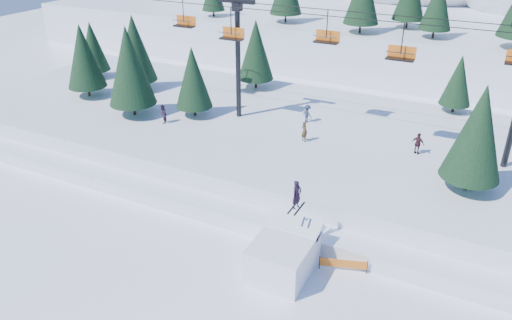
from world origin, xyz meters
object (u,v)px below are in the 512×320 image
at_px(banner_near, 343,264).
at_px(jump_kicker, 284,254).
at_px(banner_far, 405,263).
at_px(chairlift, 365,56).

bearing_deg(banner_near, jump_kicker, -153.70).
relative_size(banner_near, banner_far, 0.98).
xyz_separation_m(chairlift, banner_near, (3.42, -13.69, -8.78)).
xyz_separation_m(jump_kicker, banner_near, (3.19, 1.58, -0.69)).
bearing_deg(banner_far, chairlift, 119.15).
distance_m(banner_near, banner_far, 3.68).
height_order(jump_kicker, banner_far, jump_kicker).
bearing_deg(jump_kicker, banner_far, 27.32).
relative_size(chairlift, banner_far, 16.57).
distance_m(jump_kicker, banner_far, 7.27).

